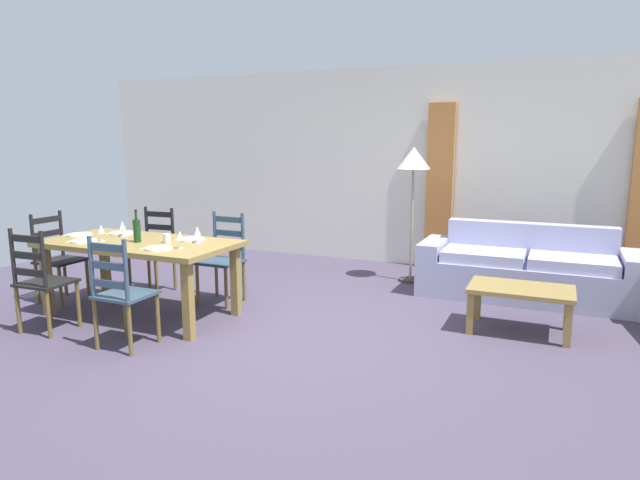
{
  "coord_description": "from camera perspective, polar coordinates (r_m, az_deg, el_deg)",
  "views": [
    {
      "loc": [
        2.15,
        -4.16,
        1.72
      ],
      "look_at": [
        0.02,
        0.69,
        0.75
      ],
      "focal_mm": 30.74,
      "sensor_mm": 36.0,
      "label": 1
    }
  ],
  "objects": [
    {
      "name": "dinner_plate_far_right",
      "position": [
        5.52,
        -13.12,
        0.07
      ],
      "size": [
        0.24,
        0.24,
        0.02
      ],
      "primitive_type": "cylinder",
      "color": "white",
      "rests_on": "dining_table"
    },
    {
      "name": "fork_far_right",
      "position": [
        5.61,
        -14.34,
        0.12
      ],
      "size": [
        0.03,
        0.17,
        0.01
      ],
      "primitive_type": "cube",
      "rotation": [
        0.0,
        0.0,
        -0.09
      ],
      "color": "silver",
      "rests_on": "dining_table"
    },
    {
      "name": "couch",
      "position": [
        6.46,
        20.71,
        -3.09
      ],
      "size": [
        2.28,
        0.8,
        0.8
      ],
      "color": "#9C9CBD",
      "rests_on": "ground_plane"
    },
    {
      "name": "fork_near_right",
      "position": [
        5.23,
        -17.7,
        -0.77
      ],
      "size": [
        0.03,
        0.17,
        0.01
      ],
      "primitive_type": "cube",
      "rotation": [
        0.0,
        0.0,
        -0.08
      ],
      "color": "silver",
      "rests_on": "dining_table"
    },
    {
      "name": "coffee_cup_primary",
      "position": [
        5.43,
        -15.64,
        0.18
      ],
      "size": [
        0.07,
        0.07,
        0.09
      ],
      "primitive_type": "cylinder",
      "color": "beige",
      "rests_on": "dining_table"
    },
    {
      "name": "dinner_plate_far_left",
      "position": [
        6.1,
        -19.92,
        0.68
      ],
      "size": [
        0.24,
        0.24,
        0.02
      ],
      "primitive_type": "cylinder",
      "color": "white",
      "rests_on": "dining_table"
    },
    {
      "name": "dinner_plate_near_right",
      "position": [
        5.14,
        -16.45,
        -0.84
      ],
      "size": [
        0.24,
        0.24,
        0.02
      ],
      "primitive_type": "cylinder",
      "color": "white",
      "rests_on": "dining_table"
    },
    {
      "name": "dinner_plate_near_left",
      "position": [
        5.75,
        -23.33,
        -0.1
      ],
      "size": [
        0.24,
        0.24,
        0.02
      ],
      "primitive_type": "cylinder",
      "color": "white",
      "rests_on": "dining_table"
    },
    {
      "name": "fork_head_west",
      "position": [
        6.27,
        -24.67,
        0.54
      ],
      "size": [
        0.02,
        0.17,
        0.01
      ],
      "primitive_type": "cube",
      "rotation": [
        0.0,
        0.0,
        -0.05
      ],
      "color": "silver",
      "rests_on": "dining_table"
    },
    {
      "name": "wine_glass_near_right",
      "position": [
        5.11,
        -14.38,
        0.37
      ],
      "size": [
        0.06,
        0.06,
        0.16
      ],
      "color": "white",
      "rests_on": "dining_table"
    },
    {
      "name": "dining_chair_near_left",
      "position": [
        5.51,
        -27.01,
        -3.8
      ],
      "size": [
        0.44,
        0.42,
        0.96
      ],
      "color": "black",
      "rests_on": "ground_plane"
    },
    {
      "name": "dinner_plate_head_west",
      "position": [
        6.16,
        -23.74,
        0.51
      ],
      "size": [
        0.24,
        0.24,
        0.02
      ],
      "primitive_type": "cylinder",
      "color": "white",
      "rests_on": "dining_table"
    },
    {
      "name": "wine_glass_far_right",
      "position": [
        5.34,
        -12.66,
        0.86
      ],
      "size": [
        0.06,
        0.06,
        0.16
      ],
      "color": "white",
      "rests_on": "dining_table"
    },
    {
      "name": "wine_bottle",
      "position": [
        5.54,
        -18.52,
        0.99
      ],
      "size": [
        0.07,
        0.07,
        0.32
      ],
      "color": "#143819",
      "rests_on": "dining_table"
    },
    {
      "name": "dining_chair_far_left",
      "position": [
        6.53,
        -16.87,
        -1.05
      ],
      "size": [
        0.44,
        0.42,
        0.96
      ],
      "color": "black",
      "rests_on": "ground_plane"
    },
    {
      "name": "standing_lamp",
      "position": [
        6.68,
        9.71,
        7.56
      ],
      "size": [
        0.4,
        0.4,
        1.64
      ],
      "color": "#332D28",
      "rests_on": "ground_plane"
    },
    {
      "name": "dining_chair_near_right",
      "position": [
        4.83,
        -20.03,
        -5.18
      ],
      "size": [
        0.42,
        0.4,
        0.96
      ],
      "color": "#314456",
      "rests_on": "ground_plane"
    },
    {
      "name": "coffee_table",
      "position": [
        5.26,
        20.17,
        -5.31
      ],
      "size": [
        0.9,
        0.56,
        0.42
      ],
      "color": "olive",
      "rests_on": "ground_plane"
    },
    {
      "name": "wine_glass_far_left",
      "position": [
        5.91,
        -19.89,
        1.39
      ],
      "size": [
        0.06,
        0.06,
        0.16
      ],
      "color": "white",
      "rests_on": "dining_table"
    },
    {
      "name": "curtain_panel_left",
      "position": [
        7.5,
        12.35,
        5.38
      ],
      "size": [
        0.35,
        0.08,
        2.2
      ],
      "primitive_type": "cube",
      "color": "#B46F35",
      "rests_on": "ground_plane"
    },
    {
      "name": "dining_chair_head_west",
      "position": [
        6.51,
        -25.68,
        -1.66
      ],
      "size": [
        0.4,
        0.42,
        0.96
      ],
      "color": "black",
      "rests_on": "ground_plane"
    },
    {
      "name": "fork_near_left",
      "position": [
        5.86,
        -24.33,
        -0.05
      ],
      "size": [
        0.02,
        0.17,
        0.01
      ],
      "primitive_type": "cube",
      "rotation": [
        0.0,
        0.0,
        -0.04
      ],
      "color": "silver",
      "rests_on": "dining_table"
    },
    {
      "name": "wall_far",
      "position": [
        7.78,
        7.71,
        7.54
      ],
      "size": [
        9.6,
        0.16,
        2.7
      ],
      "primitive_type": "cube",
      "color": "silver",
      "rests_on": "ground_plane"
    },
    {
      "name": "ground_plane",
      "position": [
        4.99,
        -3.41,
        -9.91
      ],
      "size": [
        9.6,
        9.6,
        0.02
      ],
      "primitive_type": "cube",
      "color": "#433A4E"
    },
    {
      "name": "fork_far_left",
      "position": [
        6.2,
        -20.92,
        0.71
      ],
      "size": [
        0.03,
        0.17,
        0.01
      ],
      "primitive_type": "cube",
      "rotation": [
        0.0,
        0.0,
        0.08
      ],
      "color": "silver",
      "rests_on": "dining_table"
    },
    {
      "name": "dining_chair_far_right",
      "position": [
        5.94,
        -10.05,
        -1.86
      ],
      "size": [
        0.43,
        0.41,
        0.96
      ],
      "color": "#2D4555",
      "rests_on": "ground_plane"
    },
    {
      "name": "dining_table",
      "position": [
        5.63,
        -18.28,
        -0.97
      ],
      "size": [
        1.9,
        0.96,
        0.75
      ],
      "color": "olive",
      "rests_on": "ground_plane"
    },
    {
      "name": "wine_glass_near_left",
      "position": [
        5.72,
        -21.83,
        0.98
      ],
      "size": [
        0.06,
        0.06,
        0.16
      ],
      "color": "white",
      "rests_on": "dining_table"
    }
  ]
}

